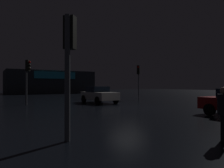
{
  "coord_description": "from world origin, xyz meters",
  "views": [
    {
      "loc": [
        -8.63,
        -12.33,
        1.59
      ],
      "look_at": [
        0.89,
        3.69,
        1.73
      ],
      "focal_mm": 33.46,
      "sensor_mm": 36.0,
      "label": 1
    }
  ],
  "objects_px": {
    "traffic_signal_opposite": "(27,73)",
    "car_crossing": "(99,95)",
    "traffic_signal_cross_left": "(69,53)",
    "pedestrian": "(224,110)",
    "traffic_signal_main": "(138,73)",
    "store_building": "(49,82)"
  },
  "relations": [
    {
      "from": "store_building",
      "to": "pedestrian",
      "type": "height_order",
      "value": "store_building"
    },
    {
      "from": "store_building",
      "to": "traffic_signal_cross_left",
      "type": "relative_size",
      "value": 4.69
    },
    {
      "from": "traffic_signal_cross_left",
      "to": "pedestrian",
      "type": "height_order",
      "value": "traffic_signal_cross_left"
    },
    {
      "from": "traffic_signal_main",
      "to": "traffic_signal_opposite",
      "type": "bearing_deg",
      "value": -178.49
    },
    {
      "from": "traffic_signal_main",
      "to": "traffic_signal_cross_left",
      "type": "height_order",
      "value": "traffic_signal_main"
    },
    {
      "from": "traffic_signal_main",
      "to": "car_crossing",
      "type": "bearing_deg",
      "value": -162.87
    },
    {
      "from": "car_crossing",
      "to": "pedestrian",
      "type": "bearing_deg",
      "value": -102.35
    },
    {
      "from": "car_crossing",
      "to": "pedestrian",
      "type": "height_order",
      "value": "pedestrian"
    },
    {
      "from": "traffic_signal_main",
      "to": "traffic_signal_cross_left",
      "type": "distance_m",
      "value": 18.22
    },
    {
      "from": "traffic_signal_cross_left",
      "to": "car_crossing",
      "type": "xyz_separation_m",
      "value": [
        6.71,
        11.2,
        -1.77
      ]
    },
    {
      "from": "traffic_signal_opposite",
      "to": "pedestrian",
      "type": "relative_size",
      "value": 2.4
    },
    {
      "from": "store_building",
      "to": "traffic_signal_opposite",
      "type": "relative_size",
      "value": 4.56
    },
    {
      "from": "store_building",
      "to": "car_crossing",
      "type": "bearing_deg",
      "value": -94.97
    },
    {
      "from": "traffic_signal_main",
      "to": "pedestrian",
      "type": "distance_m",
      "value": 17.97
    },
    {
      "from": "store_building",
      "to": "car_crossing",
      "type": "distance_m",
      "value": 28.24
    },
    {
      "from": "traffic_signal_opposite",
      "to": "car_crossing",
      "type": "height_order",
      "value": "traffic_signal_opposite"
    },
    {
      "from": "store_building",
      "to": "traffic_signal_cross_left",
      "type": "height_order",
      "value": "store_building"
    },
    {
      "from": "car_crossing",
      "to": "store_building",
      "type": "bearing_deg",
      "value": 85.03
    },
    {
      "from": "traffic_signal_cross_left",
      "to": "pedestrian",
      "type": "distance_m",
      "value": 4.72
    },
    {
      "from": "traffic_signal_cross_left",
      "to": "car_crossing",
      "type": "distance_m",
      "value": 13.18
    },
    {
      "from": "traffic_signal_main",
      "to": "pedestrian",
      "type": "relative_size",
      "value": 2.51
    },
    {
      "from": "traffic_signal_cross_left",
      "to": "traffic_signal_main",
      "type": "bearing_deg",
      "value": 45.76
    }
  ]
}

